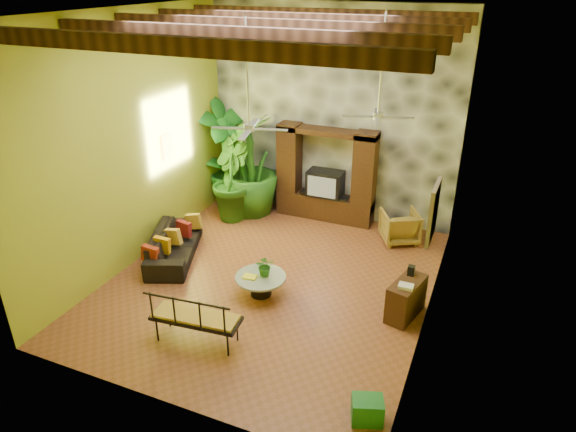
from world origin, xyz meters
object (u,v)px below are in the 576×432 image
at_px(tall_plant_b, 230,179).
at_px(side_console, 406,299).
at_px(wicker_armchair, 400,226).
at_px(ceiling_fan_front, 249,116).
at_px(sofa, 174,245).
at_px(tall_plant_a, 225,153).
at_px(tall_plant_c, 250,165).
at_px(entertainment_center, 326,181).
at_px(green_bin, 367,410).
at_px(iron_bench, 193,316).
at_px(ceiling_fan_back, 379,105).
at_px(coffee_table, 261,283).

distance_m(tall_plant_b, side_console, 5.40).
relative_size(wicker_armchair, tall_plant_b, 0.39).
relative_size(ceiling_fan_front, side_console, 2.12).
bearing_deg(sofa, tall_plant_a, -14.89).
bearing_deg(side_console, tall_plant_c, 161.70).
height_order(entertainment_center, wicker_armchair, entertainment_center).
bearing_deg(sofa, green_bin, -140.51).
distance_m(entertainment_center, side_console, 4.25).
bearing_deg(iron_bench, green_bin, -14.56).
distance_m(wicker_armchair, tall_plant_c, 3.89).
distance_m(tall_plant_c, side_console, 5.38).
relative_size(tall_plant_c, side_console, 2.85).
bearing_deg(ceiling_fan_back, tall_plant_c, 155.93).
relative_size(sofa, tall_plant_a, 0.76).
xyz_separation_m(entertainment_center, iron_bench, (-0.38, -5.37, -0.43)).
bearing_deg(tall_plant_b, wicker_armchair, 5.21).
bearing_deg(iron_bench, tall_plant_b, 105.72).
bearing_deg(sofa, side_console, -113.35).
xyz_separation_m(tall_plant_a, green_bin, (5.30, -5.65, -1.21)).
relative_size(ceiling_fan_front, tall_plant_b, 0.92).
distance_m(entertainment_center, ceiling_fan_front, 4.30).
height_order(wicker_armchair, tall_plant_b, tall_plant_b).
height_order(sofa, tall_plant_c, tall_plant_c).
distance_m(ceiling_fan_front, ceiling_fan_back, 2.41).
relative_size(entertainment_center, tall_plant_a, 0.86).
bearing_deg(ceiling_fan_front, tall_plant_b, 126.16).
bearing_deg(sofa, tall_plant_b, -25.65).
bearing_deg(ceiling_fan_back, iron_bench, -119.99).
bearing_deg(wicker_armchair, side_console, 75.22).
relative_size(entertainment_center, ceiling_fan_back, 1.29).
bearing_deg(side_console, tall_plant_b, 167.79).
bearing_deg(tall_plant_b, entertainment_center, 22.19).
distance_m(ceiling_fan_front, tall_plant_a, 4.61).
bearing_deg(green_bin, wicker_armchair, 97.34).
distance_m(entertainment_center, tall_plant_a, 2.69).
xyz_separation_m(entertainment_center, wicker_armchair, (1.96, -0.50, -0.60)).
relative_size(ceiling_fan_front, green_bin, 4.38).
relative_size(ceiling_fan_back, sofa, 0.88).
relative_size(entertainment_center, side_console, 2.73).
distance_m(ceiling_fan_back, tall_plant_a, 5.01).
distance_m(tall_plant_a, side_console, 6.21).
bearing_deg(ceiling_fan_front, coffee_table, -32.31).
relative_size(sofa, tall_plant_c, 0.84).
distance_m(sofa, wicker_armchair, 5.00).
relative_size(coffee_table, side_console, 1.09).
bearing_deg(ceiling_fan_back, tall_plant_a, 157.67).
xyz_separation_m(ceiling_fan_front, coffee_table, (0.20, -0.13, -3.15)).
relative_size(tall_plant_b, tall_plant_c, 0.81).
xyz_separation_m(ceiling_fan_front, iron_bench, (-0.18, -1.83, -2.86)).
height_order(ceiling_fan_back, tall_plant_c, ceiling_fan_back).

